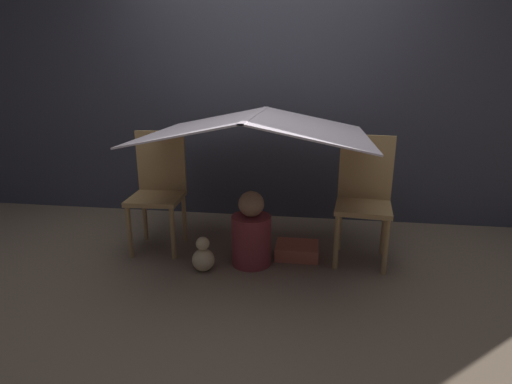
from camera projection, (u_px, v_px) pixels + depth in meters
The scene contains 8 objects.
ground_plane at pixel (253, 263), 2.98m from camera, with size 8.80×8.80×0.00m, color #7A6651.
wall_back at pixel (270, 86), 3.65m from camera, with size 7.00×0.05×2.50m.
chair_left at pixel (159, 186), 3.16m from camera, with size 0.41×0.41×0.93m.
chair_right at pixel (364, 195), 2.95m from camera, with size 0.44×0.44×0.93m.
sheet_canopy at pixel (256, 125), 2.84m from camera, with size 1.58×1.25×0.17m.
person_front at pixel (251, 234), 2.91m from camera, with size 0.29×0.29×0.56m.
floor_cushion at pixel (297, 250), 3.07m from camera, with size 0.33×0.26×0.10m.
plush_toy at pixel (203, 257), 2.84m from camera, with size 0.16×0.16×0.25m.
Camera 1 is at (0.40, -2.68, 1.35)m, focal length 28.00 mm.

